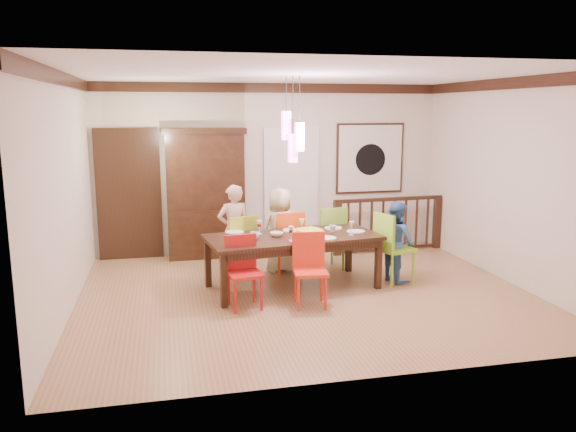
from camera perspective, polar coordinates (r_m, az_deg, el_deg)
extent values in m
plane|color=#977249|center=(7.69, 1.83, -7.88)|extent=(6.00, 6.00, 0.00)
plane|color=white|center=(7.31, 1.97, 14.22)|extent=(6.00, 6.00, 0.00)
plane|color=beige|center=(9.79, -1.73, 4.83)|extent=(6.00, 0.00, 6.00)
plane|color=beige|center=(7.23, -21.81, 1.98)|extent=(0.00, 5.00, 5.00)
plane|color=beige|center=(8.60, 21.68, 3.26)|extent=(0.00, 5.00, 5.00)
cube|color=black|center=(9.64, -15.84, 1.93)|extent=(1.04, 0.07, 2.24)
cube|color=silver|center=(9.87, 0.32, 2.54)|extent=(0.97, 0.05, 2.22)
cube|color=black|center=(10.23, 8.30, 5.82)|extent=(1.25, 0.04, 1.25)
cube|color=silver|center=(10.21, 8.35, 5.81)|extent=(1.18, 0.02, 1.18)
cylinder|color=black|center=(10.19, 8.38, 5.69)|extent=(0.56, 0.01, 0.56)
cube|color=#FF4CC4|center=(7.59, -0.19, 9.18)|extent=(0.11, 0.11, 0.38)
cylinder|color=black|center=(7.59, -0.19, 12.35)|extent=(0.01, 0.01, 0.46)
cube|color=#FF4CC4|center=(7.54, 1.17, 8.03)|extent=(0.11, 0.11, 0.38)
cylinder|color=black|center=(7.53, 1.19, 11.79)|extent=(0.01, 0.01, 0.61)
cube|color=#FF4CC4|center=(7.58, 0.49, 6.91)|extent=(0.11, 0.11, 0.38)
cylinder|color=black|center=(7.56, 0.49, 11.22)|extent=(0.01, 0.01, 0.76)
cube|color=black|center=(7.75, 0.47, -2.16)|extent=(2.48, 1.39, 0.05)
cube|color=black|center=(8.12, -7.86, -4.39)|extent=(0.09, 0.09, 0.70)
cube|color=black|center=(8.57, 6.98, -3.57)|extent=(0.09, 0.09, 0.70)
cube|color=black|center=(7.25, -7.26, -6.24)|extent=(0.09, 0.09, 0.70)
cube|color=black|center=(7.74, 9.22, -5.18)|extent=(0.09, 0.09, 0.70)
cube|color=black|center=(8.22, -0.27, -1.95)|extent=(2.14, 0.34, 0.10)
cube|color=black|center=(7.32, 1.30, -3.54)|extent=(2.14, 0.34, 0.10)
cube|color=#9DB72A|center=(8.37, -4.97, -3.11)|extent=(0.51, 0.51, 0.04)
cube|color=#9DB72A|center=(8.31, -4.99, -1.40)|extent=(0.43, 0.13, 0.47)
cylinder|color=#9DB72A|center=(8.24, -5.98, -5.03)|extent=(0.04, 0.04, 0.45)
cylinder|color=#9DB72A|center=(8.29, -3.59, -4.91)|extent=(0.04, 0.04, 0.45)
cylinder|color=#9DB72A|center=(8.58, -6.24, -4.41)|extent=(0.04, 0.04, 0.45)
cylinder|color=#9DB72A|center=(8.62, -3.95, -4.30)|extent=(0.04, 0.04, 0.45)
cube|color=#D94C11|center=(8.53, -0.14, -2.74)|extent=(0.48, 0.48, 0.04)
cube|color=#D94C11|center=(8.47, -0.14, -1.03)|extent=(0.44, 0.08, 0.48)
cylinder|color=#D94C11|center=(8.39, -1.06, -4.67)|extent=(0.04, 0.04, 0.46)
cylinder|color=#D94C11|center=(8.46, 1.29, -4.53)|extent=(0.04, 0.04, 0.46)
cylinder|color=#D94C11|center=(8.72, -1.52, -4.06)|extent=(0.04, 0.04, 0.46)
cylinder|color=#D94C11|center=(8.79, 0.74, -3.94)|extent=(0.04, 0.04, 0.46)
cube|color=#70AA33|center=(8.75, 4.02, -2.31)|extent=(0.53, 0.53, 0.04)
cube|color=#70AA33|center=(8.70, 4.04, -0.59)|extent=(0.45, 0.13, 0.49)
cylinder|color=#70AA33|center=(8.59, 3.17, -4.25)|extent=(0.04, 0.04, 0.47)
cylinder|color=#70AA33|center=(8.70, 5.49, -4.10)|extent=(0.04, 0.04, 0.47)
cylinder|color=#70AA33|center=(8.94, 2.54, -3.66)|extent=(0.04, 0.04, 0.47)
cylinder|color=#70AA33|center=(9.03, 4.78, -3.53)|extent=(0.04, 0.04, 0.47)
cube|color=red|center=(7.05, -4.43, -5.91)|extent=(0.46, 0.46, 0.04)
cube|color=red|center=(6.98, -4.46, -3.99)|extent=(0.41, 0.09, 0.45)
cylinder|color=red|center=(6.94, -5.58, -8.15)|extent=(0.04, 0.04, 0.43)
cylinder|color=red|center=(6.99, -2.85, -7.98)|extent=(0.04, 0.04, 0.43)
cylinder|color=red|center=(7.25, -5.90, -7.31)|extent=(0.04, 0.04, 0.43)
cylinder|color=red|center=(7.30, -3.29, -7.16)|extent=(0.04, 0.04, 0.43)
cube|color=red|center=(7.09, 2.29, -5.72)|extent=(0.46, 0.46, 0.04)
cube|color=red|center=(7.02, 2.30, -3.78)|extent=(0.42, 0.09, 0.46)
cylinder|color=red|center=(6.96, 1.27, -8.00)|extent=(0.04, 0.04, 0.44)
cylinder|color=red|center=(7.05, 3.97, -7.79)|extent=(0.04, 0.04, 0.44)
cylinder|color=red|center=(7.28, 0.64, -7.17)|extent=(0.04, 0.04, 0.44)
cylinder|color=red|center=(7.36, 3.22, -6.98)|extent=(0.04, 0.04, 0.44)
cube|color=#83C62B|center=(8.19, 10.83, -3.31)|extent=(0.56, 0.56, 0.04)
cube|color=#83C62B|center=(8.13, 10.89, -1.42)|extent=(0.16, 0.46, 0.51)
cylinder|color=#83C62B|center=(8.02, 10.05, -5.46)|extent=(0.04, 0.04, 0.48)
cylinder|color=#83C62B|center=(8.17, 12.49, -5.25)|extent=(0.04, 0.04, 0.48)
cylinder|color=#83C62B|center=(8.35, 9.08, -4.77)|extent=(0.04, 0.04, 0.48)
cylinder|color=#83C62B|center=(8.49, 11.43, -4.59)|extent=(0.04, 0.04, 0.48)
cube|color=black|center=(9.59, -8.27, -1.70)|extent=(1.28, 0.44, 0.82)
cube|color=black|center=(9.44, -8.45, 4.55)|extent=(1.28, 0.40, 1.28)
cube|color=black|center=(9.63, -8.53, 4.67)|extent=(1.09, 0.02, 1.09)
cube|color=black|center=(9.39, -8.56, 8.54)|extent=(1.37, 0.44, 0.10)
cube|color=black|center=(9.66, 4.89, -1.24)|extent=(0.13, 0.13, 0.92)
cube|color=black|center=(10.38, 15.08, -0.72)|extent=(0.13, 0.13, 0.92)
cube|color=black|center=(9.90, 10.26, 1.69)|extent=(2.04, 0.20, 0.06)
cube|color=black|center=(10.07, 10.10, -3.26)|extent=(1.92, 0.18, 0.05)
imported|color=beige|center=(8.46, -5.54, -1.41)|extent=(0.56, 0.43, 1.37)
imported|color=beige|center=(8.57, -0.80, -1.44)|extent=(0.72, 0.56, 1.30)
imported|color=#3C68A9|center=(8.26, 10.94, -2.55)|extent=(0.57, 0.66, 1.17)
imported|color=yellow|center=(7.74, 2.16, -1.67)|extent=(0.44, 0.44, 0.09)
imported|color=white|center=(7.69, -1.14, -1.87)|extent=(0.24, 0.24, 0.06)
imported|color=silver|center=(7.54, -3.41, -1.97)|extent=(0.16, 0.16, 0.10)
imported|color=silver|center=(7.98, 4.56, -1.29)|extent=(0.14, 0.14, 0.10)
cylinder|color=white|center=(7.95, -5.43, -1.64)|extent=(0.26, 0.26, 0.01)
cylinder|color=white|center=(8.05, 0.37, -1.45)|extent=(0.26, 0.26, 0.01)
cylinder|color=white|center=(8.21, 4.63, -1.23)|extent=(0.26, 0.26, 0.01)
cylinder|color=white|center=(7.30, -4.87, -2.76)|extent=(0.26, 0.26, 0.01)
cylinder|color=white|center=(7.57, 3.95, -2.25)|extent=(0.26, 0.26, 0.01)
cylinder|color=white|center=(8.03, 6.91, -1.56)|extent=(0.26, 0.26, 0.01)
cube|color=#D83359|center=(7.36, 0.82, -2.60)|extent=(0.18, 0.14, 0.01)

